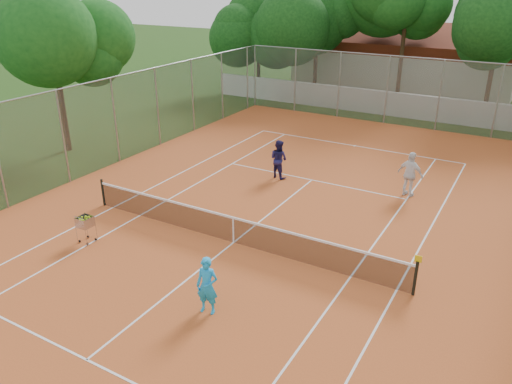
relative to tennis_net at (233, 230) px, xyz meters
The scene contains 12 objects.
ground 0.51m from the tennis_net, ahead, with size 120.00×120.00×0.00m, color #1A380F.
court_pad 0.50m from the tennis_net, ahead, with size 18.00×34.00×0.02m, color #BB5624.
court_lines 0.49m from the tennis_net, ahead, with size 10.98×23.78×0.01m, color white.
tennis_net is the anchor object (origin of this frame).
perimeter_fence 1.49m from the tennis_net, ahead, with size 18.00×34.00×4.00m, color slate.
boundary_wall 19.00m from the tennis_net, 90.00° to the left, with size 26.00×0.30×1.50m, color silver.
clubhouse 29.12m from the tennis_net, 93.95° to the left, with size 16.40×9.00×4.40m, color beige.
tropical_trees 22.45m from the tennis_net, 90.00° to the left, with size 29.00×19.00×10.00m, color #0D3710.
player_near 3.77m from the tennis_net, 68.05° to the right, with size 0.59×0.39×1.62m, color #1CA5EF.
player_far_left 6.16m from the tennis_net, 103.47° to the left, with size 0.83×0.64×1.70m, color #1E1B51.
player_far_right 7.93m from the tennis_net, 59.22° to the left, with size 1.08×0.45×1.85m, color white.
ball_hopper 4.90m from the tennis_net, 150.86° to the right, with size 0.48×0.48×1.00m, color #ABAAB1.
Camera 1 is at (7.93, -12.29, 8.23)m, focal length 35.00 mm.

